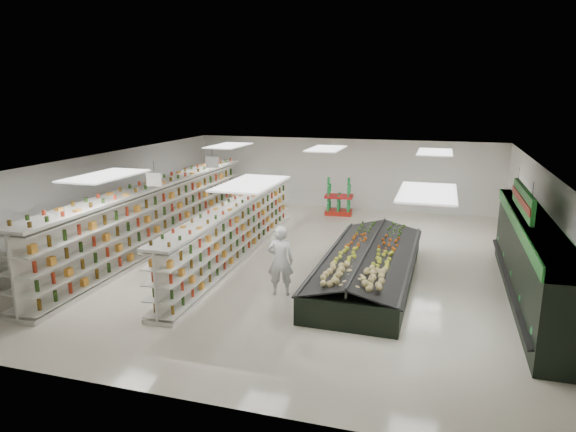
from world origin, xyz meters
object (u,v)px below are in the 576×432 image
(shopper_background, at_px, (248,208))
(shopper_main, at_px, (280,261))
(gondola_center, at_px, (236,232))
(gondola_left, at_px, (158,218))
(soda_endcap, at_px, (339,198))
(produce_island, at_px, (369,264))

(shopper_background, bearing_deg, shopper_main, -145.95)
(shopper_main, xyz_separation_m, shopper_background, (-3.17, 5.83, -0.06))
(gondola_center, bearing_deg, gondola_left, 171.63)
(gondola_left, distance_m, soda_endcap, 8.29)
(produce_island, relative_size, shopper_main, 3.69)
(gondola_left, bearing_deg, produce_island, -10.00)
(gondola_center, bearing_deg, soda_endcap, 71.94)
(shopper_main, relative_size, shopper_background, 1.06)
(shopper_main, distance_m, shopper_background, 6.64)
(gondola_center, relative_size, shopper_background, 5.93)
(gondola_center, xyz_separation_m, shopper_main, (2.32, -2.62, 0.11))
(gondola_left, xyz_separation_m, shopper_background, (2.22, 2.87, -0.14))
(gondola_center, relative_size, produce_island, 1.51)
(soda_endcap, distance_m, shopper_main, 9.53)
(shopper_main, bearing_deg, gondola_left, -40.30)
(gondola_left, distance_m, produce_island, 7.60)
(soda_endcap, xyz_separation_m, shopper_main, (0.32, -9.52, 0.20))
(produce_island, relative_size, shopper_background, 3.92)
(shopper_background, bearing_deg, soda_endcap, -32.07)
(gondola_center, distance_m, produce_island, 4.51)
(soda_endcap, bearing_deg, gondola_center, -106.15)
(gondola_left, relative_size, shopper_main, 6.84)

